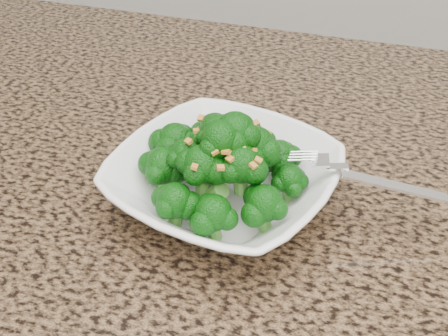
% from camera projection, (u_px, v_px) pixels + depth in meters
% --- Properties ---
extents(granite_counter, '(1.64, 1.04, 0.03)m').
position_uv_depth(granite_counter, '(332.00, 252.00, 0.61)').
color(granite_counter, brown).
rests_on(granite_counter, cabinet).
extents(bowl, '(0.30, 0.30, 0.06)m').
position_uv_depth(bowl, '(224.00, 182.00, 0.63)').
color(bowl, white).
rests_on(bowl, granite_counter).
extents(broccoli_pile, '(0.22, 0.22, 0.08)m').
position_uv_depth(broccoli_pile, '(224.00, 132.00, 0.59)').
color(broccoli_pile, '#0A4E09').
rests_on(broccoli_pile, bowl).
extents(garlic_topping, '(0.13, 0.13, 0.01)m').
position_uv_depth(garlic_topping, '(224.00, 99.00, 0.57)').
color(garlic_topping, gold).
rests_on(garlic_topping, broccoli_pile).
extents(fork, '(0.19, 0.06, 0.01)m').
position_uv_depth(fork, '(341.00, 168.00, 0.60)').
color(fork, silver).
rests_on(fork, bowl).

